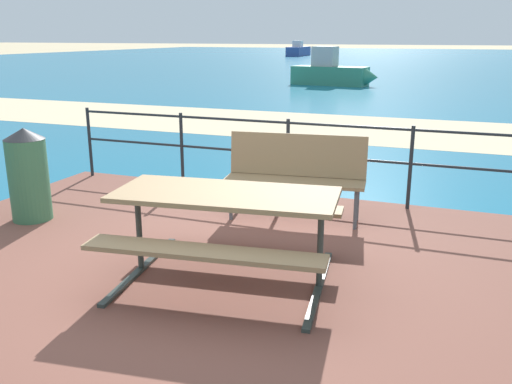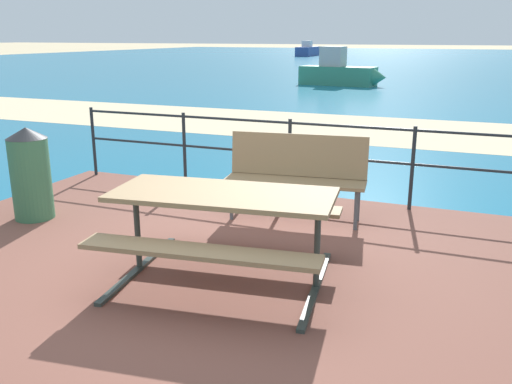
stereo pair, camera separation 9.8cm
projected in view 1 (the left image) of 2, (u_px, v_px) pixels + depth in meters
name	position (u px, v px, depth m)	size (l,w,h in m)	color
ground_plane	(200.00, 276.00, 4.79)	(240.00, 240.00, 0.00)	tan
patio_paving	(200.00, 273.00, 4.79)	(6.40, 5.20, 0.06)	brown
sea_water	(444.00, 63.00, 40.72)	(90.00, 90.00, 0.01)	#196B8E
beach_strip	(368.00, 129.00, 12.24)	(54.00, 3.89, 0.01)	beige
picnic_table	(226.00, 212.00, 4.43)	(1.94, 1.64, 0.75)	#8C704C
park_bench	(296.00, 170.00, 6.00)	(1.54, 0.61, 0.92)	#8C704C
railing_fence	(288.00, 147.00, 6.80)	(5.94, 0.04, 0.97)	#1E2328
trash_bin	(28.00, 174.00, 5.95)	(0.43, 0.43, 1.01)	#386B47
boat_near	(332.00, 73.00, 22.80)	(3.67, 1.45, 1.55)	#338466
boat_mid	(299.00, 51.00, 54.76)	(1.41, 4.94, 1.47)	#2D478C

